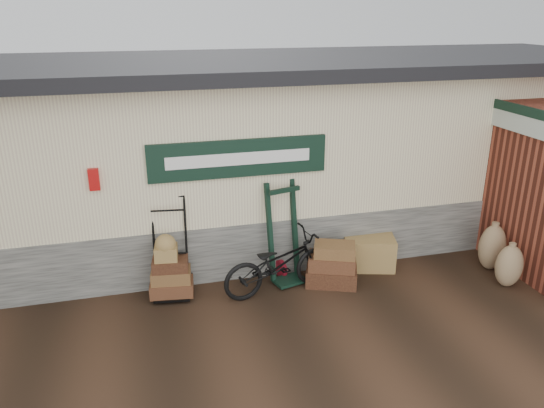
{
  "coord_description": "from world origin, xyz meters",
  "views": [
    {
      "loc": [
        -1.73,
        -6.25,
        3.98
      ],
      "look_at": [
        0.17,
        0.9,
        1.23
      ],
      "focal_mm": 35.0,
      "sensor_mm": 36.0,
      "label": 1
    }
  ],
  "objects_px": {
    "suitcase_stack": "(332,264)",
    "bicycle": "(279,260)",
    "porter_trolley": "(170,246)",
    "green_barrow": "(284,233)",
    "wicker_hamper": "(369,252)"
  },
  "relations": [
    {
      "from": "bicycle",
      "to": "suitcase_stack",
      "type": "bearing_deg",
      "value": -99.61
    },
    {
      "from": "porter_trolley",
      "to": "green_barrow",
      "type": "bearing_deg",
      "value": 6.16
    },
    {
      "from": "wicker_hamper",
      "to": "bicycle",
      "type": "height_order",
      "value": "bicycle"
    },
    {
      "from": "wicker_hamper",
      "to": "suitcase_stack",
      "type": "bearing_deg",
      "value": -154.71
    },
    {
      "from": "suitcase_stack",
      "to": "porter_trolley",
      "type": "bearing_deg",
      "value": 171.15
    },
    {
      "from": "suitcase_stack",
      "to": "bicycle",
      "type": "bearing_deg",
      "value": -178.75
    },
    {
      "from": "suitcase_stack",
      "to": "bicycle",
      "type": "relative_size",
      "value": 0.43
    },
    {
      "from": "porter_trolley",
      "to": "green_barrow",
      "type": "xyz_separation_m",
      "value": [
        1.71,
        -0.05,
        0.04
      ]
    },
    {
      "from": "green_barrow",
      "to": "suitcase_stack",
      "type": "bearing_deg",
      "value": -40.76
    },
    {
      "from": "green_barrow",
      "to": "porter_trolley",
      "type": "bearing_deg",
      "value": 163.42
    },
    {
      "from": "wicker_hamper",
      "to": "bicycle",
      "type": "relative_size",
      "value": 0.46
    },
    {
      "from": "suitcase_stack",
      "to": "wicker_hamper",
      "type": "distance_m",
      "value": 0.87
    },
    {
      "from": "porter_trolley",
      "to": "wicker_hamper",
      "type": "relative_size",
      "value": 1.85
    },
    {
      "from": "porter_trolley",
      "to": "suitcase_stack",
      "type": "bearing_deg",
      "value": -1.06
    },
    {
      "from": "wicker_hamper",
      "to": "bicycle",
      "type": "bearing_deg",
      "value": -166.52
    }
  ]
}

